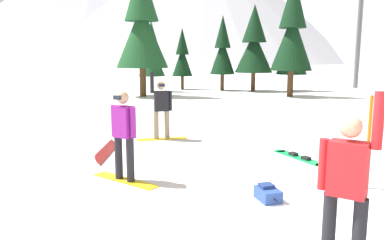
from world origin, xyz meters
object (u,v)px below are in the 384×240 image
trail_marker_pole (368,143)px  ski_lift_tower (361,2)px  snowboarder_foreground (347,188)px  pine_tree_twin (182,56)px  snowboarder_midground (124,134)px  pine_tree_leaning (152,53)px  pine_tree_broad (292,31)px  loose_snowboard_far_spare (299,157)px  loose_snowboard_near_left (106,151)px  snowboarder_background (161,108)px  pine_tree_young (223,50)px  pine_tree_short (292,50)px  backpack_blue (268,194)px  pine_tree_slender (254,44)px  pine_tree_tall (142,24)px

trail_marker_pole → ski_lift_tower: bearing=77.2°
snowboarder_foreground → pine_tree_twin: size_ratio=0.45×
snowboarder_midground → snowboarder_foreground: bearing=-36.8°
pine_tree_leaning → pine_tree_broad: pine_tree_broad is taller
snowboarder_midground → loose_snowboard_far_spare: (3.52, 2.30, -0.90)m
loose_snowboard_near_left → trail_marker_pole: bearing=-14.3°
snowboarder_background → ski_lift_tower: bearing=64.0°
snowboarder_midground → pine_tree_young: (-0.01, 20.92, 1.97)m
snowboarder_midground → pine_tree_short: (4.86, 21.43, 1.98)m
snowboarder_background → pine_tree_leaning: size_ratio=0.40×
snowboarder_midground → pine_tree_young: 21.01m
snowboarder_background → snowboarder_midground: bearing=-86.5°
pine_tree_broad → loose_snowboard_far_spare: bearing=-93.7°
snowboarder_background → backpack_blue: snowboarder_background is taller
snowboarder_foreground → pine_tree_broad: 20.05m
loose_snowboard_far_spare → loose_snowboard_near_left: bearing=-173.4°
snowboarder_foreground → pine_tree_broad: size_ratio=0.28×
snowboarder_background → pine_tree_slender: (2.44, 16.78, 2.34)m
snowboarder_midground → pine_tree_short: pine_tree_short is taller
snowboarder_background → pine_tree_tall: size_ratio=0.25×
loose_snowboard_far_spare → snowboarder_foreground: bearing=-90.6°
pine_tree_short → pine_tree_twin: bearing=-179.8°
pine_tree_twin → pine_tree_short: (7.90, 0.03, 0.44)m
snowboarder_background → trail_marker_pole: 5.88m
snowboarder_foreground → backpack_blue: 2.33m
snowboarder_background → pine_tree_short: bearing=73.8°
loose_snowboard_far_spare → ski_lift_tower: 24.58m
loose_snowboard_near_left → pine_tree_leaning: pine_tree_leaning is taller
snowboarder_midground → loose_snowboard_near_left: bearing=122.1°
trail_marker_pole → pine_tree_young: size_ratio=0.32×
snowboarder_foreground → loose_snowboard_near_left: 6.39m
trail_marker_pole → pine_tree_tall: pine_tree_tall is taller
snowboarder_background → loose_snowboard_far_spare: bearing=-22.4°
snowboarder_background → pine_tree_young: (0.22, 17.07, 1.97)m
snowboarder_background → pine_tree_twin: (-2.80, 17.54, 1.53)m
pine_tree_young → pine_tree_tall: size_ratio=0.67×
pine_tree_twin → backpack_blue: bearing=-75.4°
backpack_blue → ski_lift_tower: bearing=73.9°
pine_tree_twin → pine_tree_slender: size_ratio=0.75×
loose_snowboard_far_spare → ski_lift_tower: ski_lift_tower is taller
backpack_blue → pine_tree_short: size_ratio=0.10×
pine_tree_twin → pine_tree_broad: 8.72m
loose_snowboard_near_left → backpack_blue: 4.48m
pine_tree_young → ski_lift_tower: ski_lift_tower is taller
loose_snowboard_far_spare → pine_tree_twin: pine_tree_twin is taller
backpack_blue → pine_tree_broad: (1.77, 17.78, 3.80)m
pine_tree_leaning → pine_tree_short: bearing=12.6°
snowboarder_midground → pine_tree_twin: bearing=98.1°
backpack_blue → pine_tree_slender: 21.44m
loose_snowboard_near_left → ski_lift_tower: ski_lift_tower is taller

